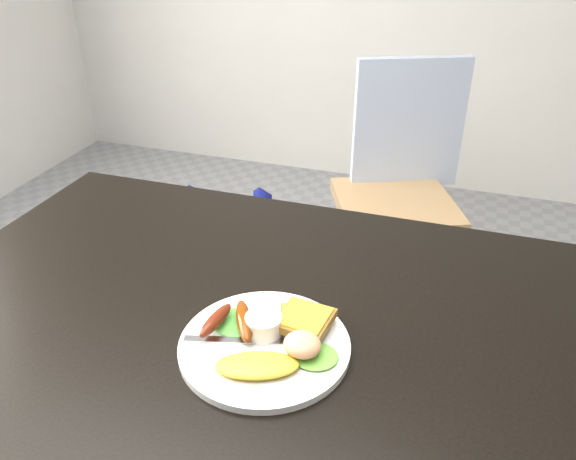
{
  "coord_description": "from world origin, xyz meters",
  "views": [
    {
      "loc": [
        0.32,
        -0.73,
        1.36
      ],
      "look_at": [
        0.08,
        0.02,
        0.9
      ],
      "focal_mm": 35.0,
      "sensor_mm": 36.0,
      "label": 1
    }
  ],
  "objects_px": {
    "dining_table": "(244,312)",
    "dining_chair": "(395,205)",
    "plate": "(265,346)",
    "person": "(197,139)"
  },
  "relations": [
    {
      "from": "person",
      "to": "dining_chair",
      "type": "bearing_deg",
      "value": -148.57
    },
    {
      "from": "dining_table",
      "to": "plate",
      "type": "distance_m",
      "value": 0.13
    },
    {
      "from": "dining_table",
      "to": "plate",
      "type": "xyz_separation_m",
      "value": [
        0.08,
        -0.1,
        0.03
      ]
    },
    {
      "from": "dining_table",
      "to": "dining_chair",
      "type": "distance_m",
      "value": 1.09
    },
    {
      "from": "person",
      "to": "dining_table",
      "type": "bearing_deg",
      "value": 101.67
    },
    {
      "from": "dining_table",
      "to": "dining_chair",
      "type": "relative_size",
      "value": 3.04
    },
    {
      "from": "dining_table",
      "to": "plate",
      "type": "height_order",
      "value": "plate"
    },
    {
      "from": "plate",
      "to": "dining_table",
      "type": "bearing_deg",
      "value": 127.89
    },
    {
      "from": "person",
      "to": "plate",
      "type": "height_order",
      "value": "person"
    },
    {
      "from": "dining_table",
      "to": "person",
      "type": "distance_m",
      "value": 0.56
    }
  ]
}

